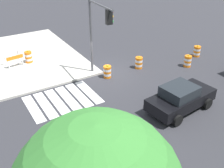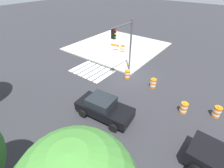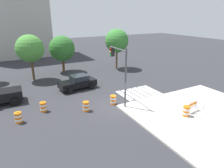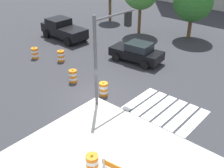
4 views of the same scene
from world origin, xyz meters
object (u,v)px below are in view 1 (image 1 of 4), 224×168
at_px(traffic_barrel_median_near, 139,63).
at_px(construction_barricade, 14,59).
at_px(traffic_barrel_near_corner, 197,51).
at_px(sports_car, 181,98).
at_px(traffic_barrel_crosswalk_end, 107,72).
at_px(traffic_barrel_on_sidewalk, 28,57).
at_px(traffic_light_pole, 98,26).
at_px(traffic_barrel_median_far, 188,61).

distance_m(traffic_barrel_median_near, construction_barricade, 9.64).
bearing_deg(traffic_barrel_near_corner, traffic_barrel_median_near, -7.25).
bearing_deg(traffic_barrel_median_near, sports_car, 77.55).
bearing_deg(traffic_barrel_crosswalk_end, construction_barricade, -44.26).
relative_size(sports_car, traffic_barrel_median_near, 4.38).
bearing_deg(traffic_barrel_median_near, traffic_barrel_crosswalk_end, 1.34).
bearing_deg(traffic_barrel_near_corner, sports_car, 36.67).
bearing_deg(traffic_barrel_on_sidewalk, traffic_barrel_near_corner, 154.92).
distance_m(traffic_barrel_crosswalk_end, traffic_light_pole, 3.51).
distance_m(traffic_barrel_near_corner, traffic_barrel_median_near, 5.63).
bearing_deg(sports_car, traffic_barrel_median_far, -139.34).
bearing_deg(sports_car, traffic_barrel_on_sidewalk, -62.34).
distance_m(traffic_barrel_crosswalk_end, traffic_barrel_on_sidewalk, 6.74).
bearing_deg(traffic_light_pole, traffic_barrel_on_sidewalk, -55.39).
bearing_deg(traffic_barrel_median_far, sports_car, 40.66).
height_order(traffic_barrel_near_corner, traffic_barrel_on_sidewalk, traffic_barrel_on_sidewalk).
distance_m(traffic_barrel_median_near, traffic_barrel_median_far, 3.87).
bearing_deg(construction_barricade, traffic_barrel_on_sidewalk, -174.25).
relative_size(traffic_barrel_near_corner, traffic_light_pole, 0.19).
xyz_separation_m(sports_car, construction_barricade, (6.90, -10.92, -0.09)).
bearing_deg(traffic_barrel_near_corner, traffic_light_pole, -4.70).
xyz_separation_m(traffic_barrel_crosswalk_end, traffic_barrel_median_far, (-6.32, 1.70, 0.00)).
bearing_deg(sports_car, traffic_barrel_crosswalk_end, -74.53).
relative_size(sports_car, traffic_barrel_median_far, 4.38).
height_order(traffic_barrel_median_far, traffic_barrel_on_sidewalk, traffic_barrel_on_sidewalk).
distance_m(traffic_barrel_near_corner, construction_barricade, 14.94).
bearing_deg(traffic_barrel_median_far, traffic_barrel_crosswalk_end, -15.03).
bearing_deg(traffic_barrel_median_far, construction_barricade, -30.56).
height_order(traffic_barrel_median_far, traffic_light_pole, traffic_light_pole).
bearing_deg(traffic_barrel_crosswalk_end, traffic_light_pole, -9.56).
bearing_deg(sports_car, traffic_barrel_median_near, -102.45).
relative_size(sports_car, traffic_barrel_crosswalk_end, 4.38).
bearing_deg(traffic_barrel_crosswalk_end, traffic_barrel_near_corner, 175.66).
xyz_separation_m(traffic_barrel_on_sidewalk, construction_barricade, (1.11, 0.11, 0.12)).
height_order(traffic_barrel_crosswalk_end, traffic_light_pole, traffic_light_pole).
distance_m(sports_car, traffic_barrel_on_sidewalk, 12.46).
bearing_deg(traffic_light_pole, sports_car, 110.68).
height_order(traffic_barrel_median_near, traffic_light_pole, traffic_light_pole).
bearing_deg(traffic_light_pole, traffic_barrel_median_far, 165.45).
height_order(traffic_barrel_crosswalk_end, traffic_barrel_median_far, same).
xyz_separation_m(traffic_barrel_crosswalk_end, construction_barricade, (5.30, -5.17, 0.27)).
distance_m(traffic_barrel_median_far, traffic_light_pole, 7.96).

